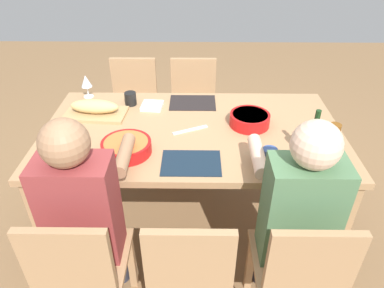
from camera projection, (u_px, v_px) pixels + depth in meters
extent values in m
plane|color=brown|center=(192.00, 214.00, 2.60)|extent=(8.00, 8.00, 0.00)
cube|color=#A87F56|center=(192.00, 132.00, 2.20)|extent=(1.85, 1.02, 0.04)
cube|color=#A87F56|center=(302.00, 142.00, 2.77)|extent=(0.07, 0.07, 0.70)
cube|color=#A87F56|center=(84.00, 141.00, 2.79)|extent=(0.07, 0.07, 0.70)
cube|color=#A87F56|center=(341.00, 229.00, 2.02)|extent=(0.07, 0.07, 0.70)
cube|color=#A87F56|center=(42.00, 226.00, 2.04)|extent=(0.07, 0.07, 0.70)
cube|color=#A87F56|center=(88.00, 260.00, 1.74)|extent=(0.40, 0.40, 0.03)
cube|color=#A87F56|center=(68.00, 264.00, 1.47)|extent=(0.38, 0.04, 0.40)
cube|color=#A87F56|center=(72.00, 260.00, 2.01)|extent=(0.04, 0.04, 0.42)
cube|color=#A87F56|center=(132.00, 261.00, 2.00)|extent=(0.04, 0.04, 0.42)
cylinder|color=#2D2D38|center=(90.00, 252.00, 2.04)|extent=(0.11, 0.11, 0.45)
cylinder|color=#2D2D38|center=(117.00, 252.00, 2.04)|extent=(0.11, 0.11, 0.45)
cube|color=maroon|center=(81.00, 209.00, 1.63)|extent=(0.34, 0.20, 0.55)
cylinder|color=#9E7251|center=(58.00, 154.00, 1.79)|extent=(0.07, 0.30, 0.07)
cylinder|color=#9E7251|center=(124.00, 154.00, 1.78)|extent=(0.07, 0.30, 0.07)
sphere|color=#9E7251|center=(64.00, 143.00, 1.42)|extent=(0.21, 0.21, 0.21)
cube|color=#A87F56|center=(190.00, 261.00, 1.73)|extent=(0.40, 0.40, 0.03)
cube|color=#A87F56|center=(189.00, 265.00, 1.46)|extent=(0.38, 0.04, 0.40)
cube|color=#A87F56|center=(161.00, 261.00, 2.00)|extent=(0.04, 0.04, 0.42)
cube|color=#A87F56|center=(221.00, 262.00, 2.00)|extent=(0.04, 0.04, 0.42)
cube|color=#A87F56|center=(293.00, 262.00, 1.73)|extent=(0.40, 0.40, 0.03)
cube|color=#A87F56|center=(311.00, 266.00, 1.46)|extent=(0.38, 0.04, 0.40)
cube|color=#A87F56|center=(250.00, 262.00, 2.00)|extent=(0.04, 0.04, 0.42)
cube|color=#A87F56|center=(310.00, 263.00, 1.99)|extent=(0.04, 0.04, 0.42)
cylinder|color=#2D2D38|center=(265.00, 254.00, 2.03)|extent=(0.11, 0.11, 0.45)
cylinder|color=#2D2D38|center=(293.00, 254.00, 2.03)|extent=(0.11, 0.11, 0.45)
cube|color=#4C724C|center=(300.00, 211.00, 1.62)|extent=(0.34, 0.20, 0.55)
cylinder|color=beige|center=(258.00, 155.00, 1.78)|extent=(0.07, 0.30, 0.07)
cylinder|color=beige|center=(325.00, 156.00, 1.77)|extent=(0.07, 0.30, 0.07)
sphere|color=beige|center=(316.00, 145.00, 1.41)|extent=(0.21, 0.21, 0.21)
cube|color=#A87F56|center=(193.00, 113.00, 2.98)|extent=(0.40, 0.40, 0.03)
cube|color=#A87F56|center=(193.00, 81.00, 3.01)|extent=(0.38, 0.04, 0.40)
cube|color=#A87F56|center=(213.00, 147.00, 2.96)|extent=(0.04, 0.04, 0.42)
cube|color=#A87F56|center=(173.00, 146.00, 2.97)|extent=(0.04, 0.04, 0.42)
cube|color=#A87F56|center=(212.00, 126.00, 3.24)|extent=(0.04, 0.04, 0.42)
cube|color=#A87F56|center=(175.00, 125.00, 3.25)|extent=(0.04, 0.04, 0.42)
cube|color=#A87F56|center=(133.00, 113.00, 2.98)|extent=(0.40, 0.40, 0.03)
cube|color=#A87F56|center=(134.00, 81.00, 3.02)|extent=(0.38, 0.04, 0.40)
cube|color=#A87F56|center=(153.00, 146.00, 2.97)|extent=(0.04, 0.04, 0.42)
cube|color=#A87F56|center=(113.00, 146.00, 2.97)|extent=(0.04, 0.04, 0.42)
cube|color=#A87F56|center=(157.00, 125.00, 3.25)|extent=(0.04, 0.04, 0.42)
cube|color=#A87F56|center=(120.00, 125.00, 3.25)|extent=(0.04, 0.04, 0.42)
cylinder|color=red|center=(127.00, 147.00, 1.96)|extent=(0.28, 0.28, 0.07)
cylinder|color=orange|center=(126.00, 144.00, 1.95)|extent=(0.24, 0.24, 0.02)
cylinder|color=red|center=(250.00, 120.00, 2.21)|extent=(0.25, 0.25, 0.08)
cylinder|color=#669E33|center=(250.00, 116.00, 2.19)|extent=(0.22, 0.22, 0.03)
cube|color=tan|center=(96.00, 114.00, 2.33)|extent=(0.42, 0.25, 0.02)
ellipsoid|color=tan|center=(94.00, 106.00, 2.30)|extent=(0.33, 0.13, 0.09)
cylinder|color=#193819|center=(312.00, 142.00, 1.89)|extent=(0.08, 0.08, 0.20)
cylinder|color=#193819|center=(317.00, 118.00, 1.81)|extent=(0.03, 0.03, 0.09)
cylinder|color=brown|center=(331.00, 142.00, 1.87)|extent=(0.06, 0.06, 0.22)
cylinder|color=silver|center=(89.00, 96.00, 2.56)|extent=(0.07, 0.07, 0.01)
cylinder|color=silver|center=(88.00, 91.00, 2.54)|extent=(0.01, 0.01, 0.07)
cone|color=silver|center=(86.00, 81.00, 2.49)|extent=(0.08, 0.08, 0.08)
cube|color=silver|center=(71.00, 162.00, 1.90)|extent=(0.03, 0.17, 0.01)
cube|color=#142333|center=(191.00, 163.00, 1.89)|extent=(0.32, 0.23, 0.01)
cylinder|color=#334C8C|center=(269.00, 155.00, 1.89)|extent=(0.08, 0.08, 0.08)
cube|color=black|center=(193.00, 103.00, 2.48)|extent=(0.32, 0.23, 0.01)
cylinder|color=black|center=(131.00, 99.00, 2.44)|extent=(0.08, 0.08, 0.09)
cube|color=silver|center=(190.00, 130.00, 2.17)|extent=(0.22, 0.12, 0.01)
cube|color=white|center=(152.00, 106.00, 2.42)|extent=(0.15, 0.15, 0.02)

